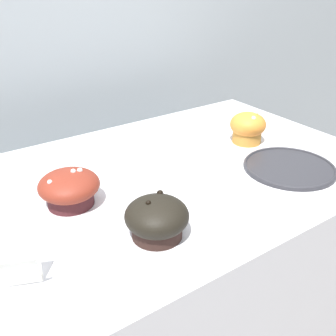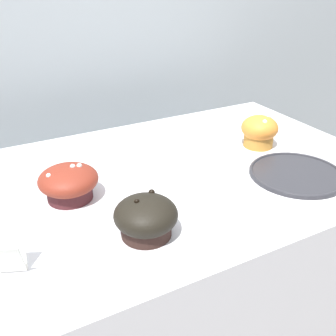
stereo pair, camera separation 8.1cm
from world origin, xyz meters
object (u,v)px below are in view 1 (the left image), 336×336
Objects in this scene: muffin_front_center at (248,127)px; muffin_back_right at (70,189)px; muffin_back_left at (157,219)px; serving_plate at (289,167)px.

muffin_front_center is 0.50m from muffin_back_right.
muffin_back_left is 0.53× the size of serving_plate.
muffin_front_center reaches higher than serving_plate.
muffin_back_left reaches higher than serving_plate.
serving_plate is at bearing -16.76° from muffin_back_right.
muffin_front_center is at bearing 2.93° from muffin_back_right.
muffin_back_left is at bearing -64.99° from muffin_back_right.
muffin_front_center is 0.46m from muffin_back_left.
serving_plate is (-0.03, -0.17, -0.04)m from muffin_front_center.
muffin_back_right is 0.49m from serving_plate.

